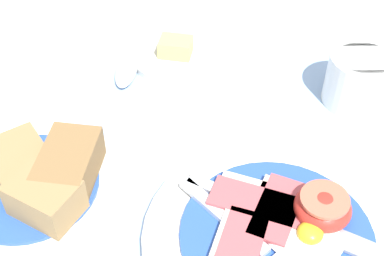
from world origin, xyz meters
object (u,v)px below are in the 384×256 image
breakfast_plate (279,234)px  teaspoon_by_saucer (123,84)px  butter_dish (176,55)px  bread_plate (37,183)px  sugar_cup (360,78)px

breakfast_plate → teaspoon_by_saucer: bearing=148.3°
breakfast_plate → butter_dish: bearing=131.7°
breakfast_plate → bread_plate: size_ratio=1.28×
breakfast_plate → bread_plate: bread_plate is taller
butter_dish → teaspoon_by_saucer: butter_dish is taller
sugar_cup → breakfast_plate: bearing=-97.8°
sugar_cup → teaspoon_by_saucer: size_ratio=0.40×
breakfast_plate → butter_dish: (-0.19, 0.22, -0.00)m
breakfast_plate → teaspoon_by_saucer: size_ratio=1.27×
bread_plate → teaspoon_by_saucer: bread_plate is taller
breakfast_plate → teaspoon_by_saucer: 0.27m
bread_plate → sugar_cup: size_ratio=2.47×
bread_plate → sugar_cup: bearing=44.7°
sugar_cup → butter_dish: 0.23m
sugar_cup → teaspoon_by_saucer: 0.28m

